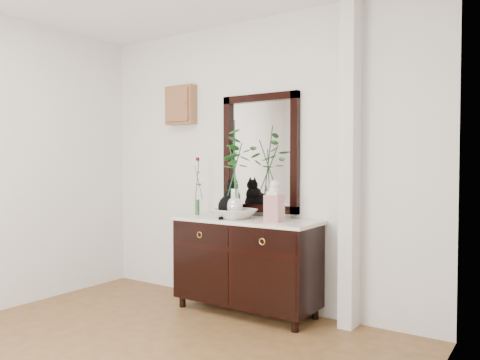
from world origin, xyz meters
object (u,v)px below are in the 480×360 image
Objects in this scene: sideboard at (246,260)px; ginger_jar at (274,200)px; lotus_bowl at (235,214)px; cat at (230,199)px.

sideboard is 3.66× the size of ginger_jar.
sideboard is 3.70× the size of lotus_bowl.
cat is 0.96× the size of lotus_bowl.
ginger_jar is (0.50, -0.06, 0.01)m from cat.
cat is 0.50m from ginger_jar.
sideboard is 0.64m from ginger_jar.
sideboard is at bearing 170.89° from ginger_jar.
ginger_jar is at bearing -9.11° from sideboard.
ginger_jar is at bearing -22.64° from cat.
cat is at bearing 173.25° from ginger_jar.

